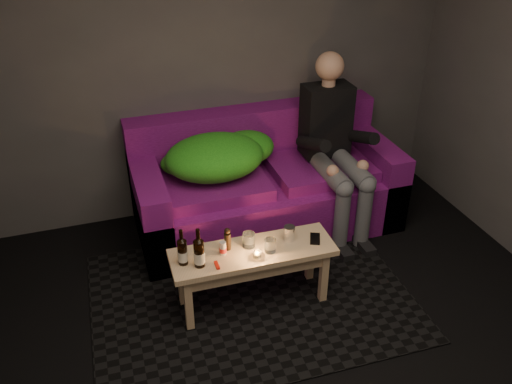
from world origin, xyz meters
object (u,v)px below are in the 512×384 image
Objects in this scene: beer_bottle_b at (199,253)px; sofa at (264,187)px; person at (334,143)px; beer_bottle_a at (183,251)px; coffee_table at (253,260)px; steel_cup at (289,233)px.

sofa is at bearing 52.15° from beer_bottle_b.
beer_bottle_b is (-1.32, -0.84, -0.19)m from person.
beer_bottle_a is (-1.41, -0.78, -0.20)m from person.
person is at bearing 39.81° from coffee_table.
beer_bottle_b reaches higher than steel_cup.
steel_cup is at bearing 7.56° from beer_bottle_b.
sofa is 7.67× the size of beer_bottle_b.
coffee_table is (-0.94, -0.79, -0.37)m from person.
sofa is 1.93× the size of coffee_table.
coffee_table is 4.33× the size of beer_bottle_a.
person reaches higher than beer_bottle_a.
coffee_table is 0.42m from beer_bottle_b.
steel_cup is (0.65, 0.09, -0.05)m from beer_bottle_b.
sofa is 1.05m from coffee_table.
sofa reaches higher than steel_cup.
steel_cup is (-0.14, -0.93, 0.17)m from sofa.
sofa reaches higher than beer_bottle_a.
beer_bottle_b reaches higher than beer_bottle_a.
beer_bottle_a reaches higher than steel_cup.
person is 1.62m from beer_bottle_a.
steel_cup is at bearing 2.33° from beer_bottle_a.
steel_cup is (0.27, 0.03, 0.13)m from coffee_table.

